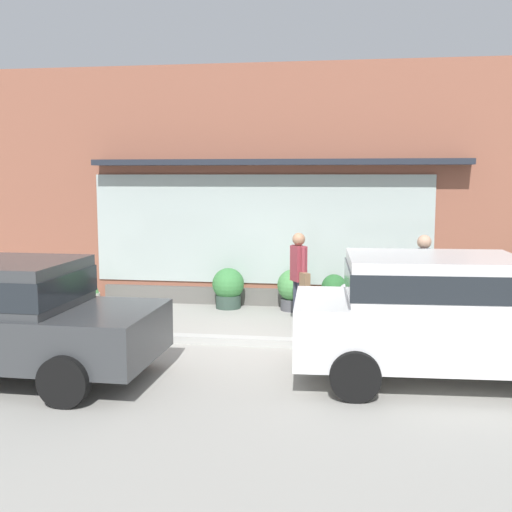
# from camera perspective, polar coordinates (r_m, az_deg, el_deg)

# --- Properties ---
(ground_plane) EXTENTS (60.00, 60.00, 0.00)m
(ground_plane) POSITION_cam_1_polar(r_m,az_deg,el_deg) (10.64, -0.07, -7.68)
(ground_plane) COLOR #9E9B93
(curb_strip) EXTENTS (14.00, 0.24, 0.12)m
(curb_strip) POSITION_cam_1_polar(r_m,az_deg,el_deg) (10.43, -0.24, -7.64)
(curb_strip) COLOR #B2B2AD
(curb_strip) RESTS_ON ground_plane
(storefront) EXTENTS (14.00, 0.81, 5.03)m
(storefront) POSITION_cam_1_polar(r_m,az_deg,el_deg) (13.44, 1.97, 6.04)
(storefront) COLOR #935642
(storefront) RESTS_ON ground_plane
(fire_hydrant) EXTENTS (0.41, 0.37, 0.85)m
(fire_hydrant) POSITION_cam_1_polar(r_m,az_deg,el_deg) (11.37, 8.06, -4.62)
(fire_hydrant) COLOR #B2B2B7
(fire_hydrant) RESTS_ON ground_plane
(pedestrian_with_handbag) EXTENTS (0.40, 0.60, 1.72)m
(pedestrian_with_handbag) POSITION_cam_1_polar(r_m,az_deg,el_deg) (11.46, 3.87, -1.49)
(pedestrian_with_handbag) COLOR #333847
(pedestrian_with_handbag) RESTS_ON ground_plane
(pedestrian_passerby) EXTENTS (0.24, 0.49, 1.76)m
(pedestrian_passerby) POSITION_cam_1_polar(r_m,az_deg,el_deg) (10.97, 14.74, -1.88)
(pedestrian_passerby) COLOR brown
(pedestrian_passerby) RESTS_ON ground_plane
(parked_car_dark_gray) EXTENTS (4.15, 2.10, 1.61)m
(parked_car_dark_gray) POSITION_cam_1_polar(r_m,az_deg,el_deg) (9.30, -21.99, -4.66)
(parked_car_dark_gray) COLOR #383A3D
(parked_car_dark_gray) RESTS_ON ground_plane
(parked_car_white) EXTENTS (4.11, 2.19, 1.69)m
(parked_car_white) POSITION_cam_1_polar(r_m,az_deg,el_deg) (8.82, 16.26, -4.78)
(parked_car_white) COLOR white
(parked_car_white) RESTS_ON ground_plane
(potted_plant_trailing_edge) EXTENTS (0.26, 0.26, 0.45)m
(potted_plant_trailing_edge) POSITION_cam_1_polar(r_m,az_deg,el_deg) (13.20, 12.63, -3.89)
(potted_plant_trailing_edge) COLOR #B7B2A3
(potted_plant_trailing_edge) RESTS_ON ground_plane
(potted_plant_corner_tall) EXTENTS (0.51, 0.51, 0.98)m
(potted_plant_corner_tall) POSITION_cam_1_polar(r_m,az_deg,el_deg) (13.09, 18.58, -3.14)
(potted_plant_corner_tall) COLOR #B7B2A3
(potted_plant_corner_tall) RESTS_ON ground_plane
(potted_plant_low_front) EXTENTS (0.66, 0.66, 0.84)m
(potted_plant_low_front) POSITION_cam_1_polar(r_m,az_deg,el_deg) (13.01, 3.36, -2.95)
(potted_plant_low_front) COLOR #4C4C51
(potted_plant_low_front) RESTS_ON ground_plane
(potted_plant_near_hydrant) EXTENTS (0.66, 0.66, 0.84)m
(potted_plant_near_hydrant) POSITION_cam_1_polar(r_m,az_deg,el_deg) (13.20, -2.51, -2.83)
(potted_plant_near_hydrant) COLOR #33473D
(potted_plant_near_hydrant) RESTS_ON ground_plane
(potted_plant_window_left) EXTENTS (0.37, 0.37, 0.79)m
(potted_plant_window_left) POSITION_cam_1_polar(r_m,az_deg,el_deg) (13.90, -14.58, -2.79)
(potted_plant_window_left) COLOR #B7B2A3
(potted_plant_window_left) RESTS_ON ground_plane
(potted_plant_by_entrance) EXTENTS (0.50, 0.50, 0.79)m
(potted_plant_by_entrance) POSITION_cam_1_polar(r_m,az_deg,el_deg) (12.74, 7.01, -3.17)
(potted_plant_by_entrance) COLOR #9E6042
(potted_plant_by_entrance) RESTS_ON ground_plane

